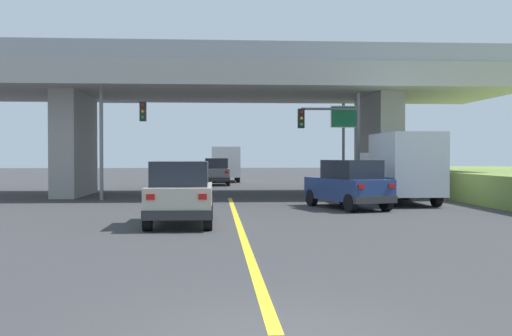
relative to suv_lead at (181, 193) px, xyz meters
The scene contains 11 objects.
ground 15.38m from the suv_lead, 83.12° to the left, with size 160.00×160.00×0.00m, color #353538.
overpass_bridge 16.03m from the suv_lead, 83.12° to the left, with size 31.20×10.30×7.74m.
lane_divider_stripe 2.10m from the suv_lead, ahead, with size 0.20×24.65×0.01m, color yellow.
suv_lead is the anchor object (origin of this frame).
suv_crossing 8.77m from the suv_lead, 41.01° to the left, with size 3.11×4.86×2.02m.
box_truck 12.83m from the suv_lead, 41.05° to the left, with size 2.33×6.44×3.21m.
sedan_oncoming 26.88m from the suv_lead, 87.50° to the left, with size 1.94×4.30×2.02m.
traffic_signal_nearside 13.21m from the suv_lead, 56.69° to the left, with size 3.11×0.36×5.31m.
traffic_signal_farside 12.24m from the suv_lead, 108.56° to the left, with size 2.29×0.36×5.72m.
highway_sign 14.43m from the suv_lead, 57.19° to the left, with size 1.36×0.17×4.93m.
semi_truck_distant 33.21m from the suv_lead, 86.63° to the left, with size 2.33×6.46×2.94m.
Camera 1 is at (-0.73, -7.44, 2.18)m, focal length 43.43 mm.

